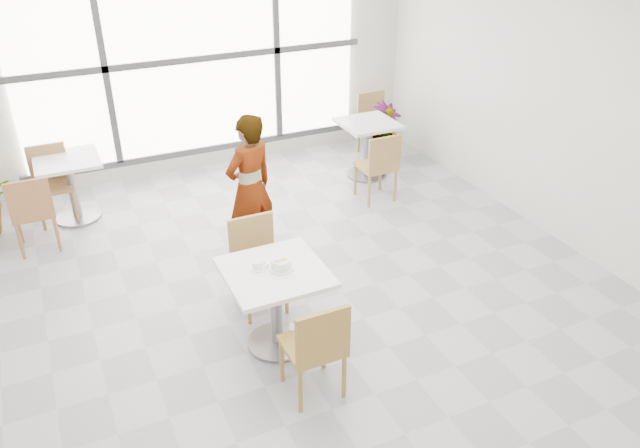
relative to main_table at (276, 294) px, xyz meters
name	(u,v)px	position (x,y,z in m)	size (l,w,h in m)	color
floor	(307,303)	(0.46, 0.43, -0.52)	(7.00, 7.00, 0.00)	#9E9EA5
wall_back	(193,58)	(0.46, 3.93, 0.98)	(6.00, 6.00, 0.00)	silver
wall_right	(578,106)	(3.46, 0.43, 0.98)	(7.00, 7.00, 0.00)	silver
window	(195,59)	(0.46, 3.87, 0.98)	(4.60, 0.07, 2.52)	white
main_table	(276,294)	(0.00, 0.00, 0.00)	(0.80, 0.80, 0.75)	white
chair_near	(317,345)	(0.05, -0.70, -0.02)	(0.42, 0.42, 0.87)	olive
chair_far	(256,257)	(0.06, 0.63, -0.02)	(0.42, 0.42, 0.87)	#A47F44
oatmeal_bowl	(281,264)	(0.06, 0.01, 0.27)	(0.21, 0.21, 0.10)	white
coffee_cup	(258,265)	(-0.11, 0.08, 0.26)	(0.16, 0.13, 0.07)	white
person	(250,188)	(0.31, 1.47, 0.25)	(0.56, 0.37, 1.55)	black
bg_table_left	(71,180)	(-1.29, 3.10, -0.04)	(0.70, 0.70, 0.75)	white
bg_table_right	(367,141)	(2.35, 2.72, -0.04)	(0.70, 0.70, 0.75)	silver
bg_chair_left_near	(32,209)	(-1.72, 2.49, -0.02)	(0.42, 0.42, 0.87)	#9F663C
bg_chair_left_far	(51,178)	(-1.48, 3.22, -0.02)	(0.42, 0.42, 0.87)	#9B6E42
bg_chair_right_near	(379,163)	(2.12, 2.00, -0.02)	(0.42, 0.42, 0.87)	olive
bg_chair_right_far	(374,119)	(2.83, 3.39, -0.02)	(0.42, 0.42, 0.87)	#9B7846
plant_right	(385,132)	(2.85, 3.10, -0.12)	(0.45, 0.45, 0.81)	#3D893C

